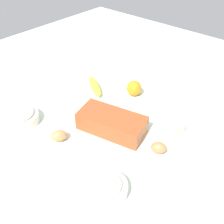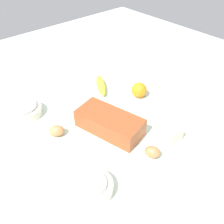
# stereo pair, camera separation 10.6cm
# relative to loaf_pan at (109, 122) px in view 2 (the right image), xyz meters

# --- Properties ---
(ground_plane) EXTENTS (2.40, 2.40, 0.02)m
(ground_plane) POSITION_rel_loaf_pan_xyz_m (0.05, -0.06, -0.05)
(ground_plane) COLOR silver
(loaf_pan) EXTENTS (0.30, 0.19, 0.08)m
(loaf_pan) POSITION_rel_loaf_pan_xyz_m (0.00, 0.00, 0.00)
(loaf_pan) COLOR #9E4723
(loaf_pan) RESTS_ON ground_plane
(flour_bowl) EXTENTS (0.13, 0.13, 0.06)m
(flour_bowl) POSITION_rel_loaf_pan_xyz_m (-0.19, 0.23, -0.01)
(flour_bowl) COLOR silver
(flour_bowl) RESTS_ON ground_plane
(sugar_bowl) EXTENTS (0.15, 0.15, 0.07)m
(sugar_bowl) POSITION_rel_loaf_pan_xyz_m (0.33, 0.22, -0.01)
(sugar_bowl) COLOR silver
(sugar_bowl) RESTS_ON ground_plane
(banana) EXTENTS (0.18, 0.14, 0.04)m
(banana) POSITION_rel_loaf_pan_xyz_m (0.27, -0.18, -0.02)
(banana) COLOR yellow
(banana) RESTS_ON ground_plane
(orange_fruit) EXTENTS (0.08, 0.08, 0.08)m
(orange_fruit) POSITION_rel_loaf_pan_xyz_m (0.09, -0.27, -0.00)
(orange_fruit) COLOR orange
(orange_fruit) RESTS_ON ground_plane
(butter_block) EXTENTS (0.10, 0.08, 0.06)m
(butter_block) POSITION_rel_loaf_pan_xyz_m (-0.19, -0.16, -0.01)
(butter_block) COLOR #F4EDB2
(butter_block) RESTS_ON ground_plane
(egg_near_butter) EXTENTS (0.08, 0.07, 0.05)m
(egg_near_butter) POSITION_rel_loaf_pan_xyz_m (-0.22, -0.03, -0.02)
(egg_near_butter) COLOR #AE7547
(egg_near_butter) RESTS_ON ground_plane
(egg_beside_bowl) EXTENTS (0.08, 0.08, 0.05)m
(egg_beside_bowl) POSITION_rel_loaf_pan_xyz_m (0.12, 0.19, -0.02)
(egg_beside_bowl) COLOR #BB7F4D
(egg_beside_bowl) RESTS_ON ground_plane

